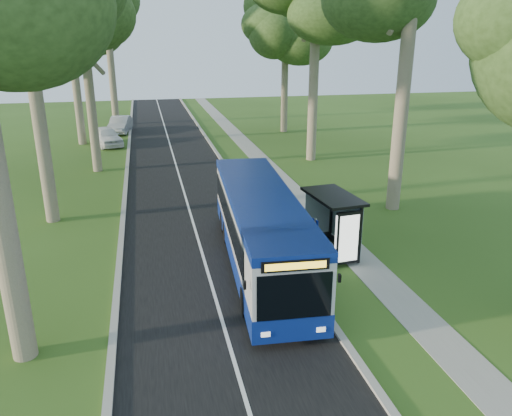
{
  "coord_description": "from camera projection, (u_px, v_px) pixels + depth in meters",
  "views": [
    {
      "loc": [
        -5.57,
        -17.8,
        8.99
      ],
      "look_at": [
        -0.87,
        3.14,
        1.6
      ],
      "focal_mm": 35.0,
      "sensor_mm": 36.0,
      "label": 1
    }
  ],
  "objects": [
    {
      "name": "bus_shelter",
      "position": [
        339.0,
        216.0,
        20.89
      ],
      "size": [
        2.0,
        3.27,
        2.67
      ],
      "rotation": [
        0.0,
        0.0,
        0.11
      ],
      "color": "black",
      "rests_on": "ground"
    },
    {
      "name": "centre_line",
      "position": [
        186.0,
        199.0,
        28.99
      ],
      "size": [
        0.12,
        100.0,
        0.0
      ],
      "primitive_type": "cube",
      "color": "white",
      "rests_on": "road"
    },
    {
      "name": "tree_west_e",
      "position": [
        105.0,
        0.0,
        49.73
      ],
      "size": [
        5.2,
        5.2,
        16.85
      ],
      "color": "#7A6B56",
      "rests_on": "ground"
    },
    {
      "name": "footpath",
      "position": [
        293.0,
        192.0,
        30.34
      ],
      "size": [
        1.5,
        100.0,
        0.02
      ],
      "primitive_type": "cube",
      "color": "gray",
      "rests_on": "ground"
    },
    {
      "name": "car_silver",
      "position": [
        120.0,
        125.0,
        48.93
      ],
      "size": [
        2.41,
        5.03,
        1.59
      ],
      "primitive_type": "imported",
      "rotation": [
        0.0,
        0.0,
        -0.16
      ],
      "color": "#B4B6BC",
      "rests_on": "ground"
    },
    {
      "name": "ground",
      "position": [
        293.0,
        267.0,
        20.5
      ],
      "size": [
        120.0,
        120.0,
        0.0
      ],
      "primitive_type": "plane",
      "color": "#304F18",
      "rests_on": "ground"
    },
    {
      "name": "tree_west_c",
      "position": [
        83.0,
        29.0,
        32.16
      ],
      "size": [
        5.2,
        5.2,
        12.76
      ],
      "color": "#7A6B56",
      "rests_on": "ground"
    },
    {
      "name": "tree_east_d",
      "position": [
        286.0,
        20.0,
        46.43
      ],
      "size": [
        5.2,
        5.2,
        14.06
      ],
      "color": "#7A6B56",
      "rests_on": "ground"
    },
    {
      "name": "tree_west_d",
      "position": [
        67.0,
        6.0,
        40.37
      ],
      "size": [
        5.2,
        5.2,
        15.24
      ],
      "color": "#7A6B56",
      "rests_on": "ground"
    },
    {
      "name": "bus_stop_sign",
      "position": [
        314.0,
        244.0,
        18.56
      ],
      "size": [
        0.13,
        0.38,
        2.69
      ],
      "rotation": [
        0.0,
        0.0,
        0.23
      ],
      "color": "gray",
      "rests_on": "ground"
    },
    {
      "name": "kerb_east",
      "position": [
        245.0,
        195.0,
        29.7
      ],
      "size": [
        0.25,
        100.0,
        0.12
      ],
      "primitive_type": "cube",
      "color": "#9E9B93",
      "rests_on": "ground"
    },
    {
      "name": "bus",
      "position": [
        261.0,
        230.0,
        20.03
      ],
      "size": [
        3.26,
        12.08,
        3.17
      ],
      "rotation": [
        0.0,
        0.0,
        -0.06
      ],
      "color": "silver",
      "rests_on": "ground"
    },
    {
      "name": "litter_bin",
      "position": [
        278.0,
        213.0,
        25.47
      ],
      "size": [
        0.52,
        0.52,
        0.91
      ],
      "rotation": [
        0.0,
        0.0,
        -0.17
      ],
      "color": "black",
      "rests_on": "ground"
    },
    {
      "name": "car_white",
      "position": [
        106.0,
        136.0,
        43.19
      ],
      "size": [
        3.32,
        5.11,
        1.62
      ],
      "primitive_type": "imported",
      "rotation": [
        0.0,
        0.0,
        0.32
      ],
      "color": "white",
      "rests_on": "ground"
    },
    {
      "name": "kerb_west",
      "position": [
        124.0,
        203.0,
        28.25
      ],
      "size": [
        0.25,
        100.0,
        0.12
      ],
      "primitive_type": "cube",
      "color": "#9E9B93",
      "rests_on": "ground"
    },
    {
      "name": "road",
      "position": [
        186.0,
        200.0,
        29.0
      ],
      "size": [
        7.0,
        100.0,
        0.02
      ],
      "primitive_type": "cube",
      "color": "black",
      "rests_on": "ground"
    }
  ]
}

